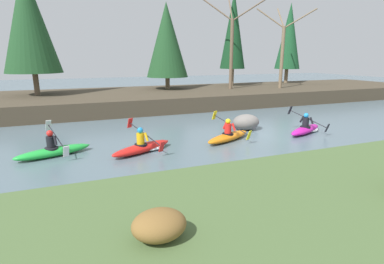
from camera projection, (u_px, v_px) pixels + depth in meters
The scene contains 14 objects.
ground_plane at pixel (264, 133), 14.71m from camera, with size 90.00×90.00×0.00m, color slate.
riverbank_far at pixel (188, 96), 24.19m from camera, with size 44.00×9.21×1.04m.
conifer_tree_far_left at pixel (28, 21), 19.73m from camera, with size 3.68×3.68×8.32m.
conifer_tree_left at pixel (167, 40), 23.99m from camera, with size 3.37×3.37×6.80m.
conifer_tree_mid_left at pixel (233, 31), 26.69m from camera, with size 2.27×2.27×8.23m.
conifer_tree_centre at pixel (289, 37), 29.91m from camera, with size 2.49×2.49×7.77m.
bare_tree_upstream at pixel (232, 46), 24.44m from camera, with size 4.06×4.01×7.41m.
bare_tree_mid_upstream at pixel (282, 50), 24.92m from camera, with size 3.69×3.64×6.70m.
shrub_clump_nearest at pixel (159, 225), 4.85m from camera, with size 0.91×0.76×0.49m.
kayaker_lead at pixel (306, 129), 14.62m from camera, with size 2.71×1.96×1.20m.
kayaker_middle at pixel (229, 136), 13.24m from camera, with size 2.70×1.95×1.20m.
kayaker_trailing at pixel (144, 147), 11.70m from camera, with size 2.69×1.94×1.20m.
kayaker_far_back at pixel (54, 150), 11.16m from camera, with size 2.75×2.01×1.20m.
boulder_midstream at pixel (246, 122), 15.21m from camera, with size 1.40×1.10×0.79m.
Camera 1 is at (-8.48, -12.00, 3.60)m, focal length 28.00 mm.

